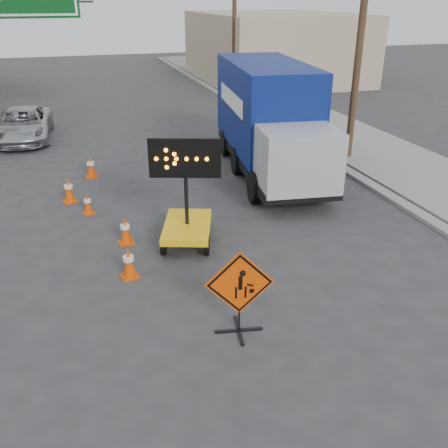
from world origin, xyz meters
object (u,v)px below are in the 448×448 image
box_truck (269,126)px  construction_sign (239,291)px  pickup_truck (23,125)px  arrow_board (187,220)px

box_truck → construction_sign: bearing=-107.7°
pickup_truck → construction_sign: bearing=-71.1°
pickup_truck → box_truck: (8.51, -7.30, 1.03)m
pickup_truck → box_truck: 11.26m
arrow_board → pickup_truck: 12.67m
arrow_board → pickup_truck: bearing=129.1°
arrow_board → box_truck: (4.03, 4.56, 1.08)m
arrow_board → box_truck: bearing=66.9°
arrow_board → pickup_truck: (-4.48, 11.85, 0.05)m
construction_sign → box_truck: 9.45m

